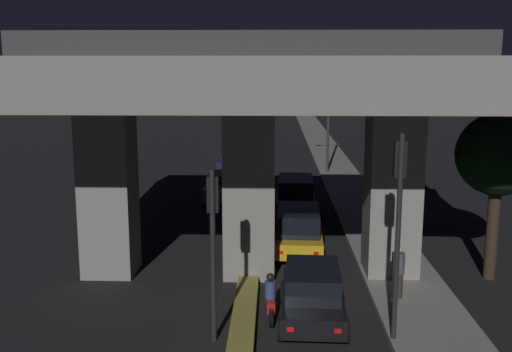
# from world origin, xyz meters

# --- Properties ---
(median_divider) EXTENTS (0.69, 126.00, 0.25)m
(median_divider) POSITION_xyz_m (0.00, 35.00, 0.12)
(median_divider) COLOR olive
(median_divider) RESTS_ON ground_plane
(sidewalk_right) EXTENTS (2.65, 126.00, 0.15)m
(sidewalk_right) POSITION_xyz_m (5.28, 28.00, 0.07)
(sidewalk_right) COLOR gray
(sidewalk_right) RESTS_ON ground_plane
(elevated_overpass) EXTENTS (16.47, 11.73, 8.45)m
(elevated_overpass) POSITION_xyz_m (0.00, 9.67, 6.23)
(elevated_overpass) COLOR gray
(elevated_overpass) RESTS_ON ground_plane
(traffic_light_left_of_median) EXTENTS (0.30, 0.49, 4.69)m
(traffic_light_left_of_median) POSITION_xyz_m (-0.74, 4.49, 3.21)
(traffic_light_left_of_median) COLOR black
(traffic_light_left_of_median) RESTS_ON ground_plane
(traffic_light_right_of_median) EXTENTS (0.30, 0.49, 5.64)m
(traffic_light_right_of_median) POSITION_xyz_m (4.06, 4.48, 3.83)
(traffic_light_right_of_median) COLOR black
(traffic_light_right_of_median) RESTS_ON ground_plane
(street_lamp) EXTENTS (2.01, 0.32, 8.00)m
(street_lamp) POSITION_xyz_m (4.20, 29.46, 4.70)
(street_lamp) COLOR #2D2D30
(street_lamp) RESTS_ON ground_plane
(car_black_lead) EXTENTS (2.02, 4.04, 1.63)m
(car_black_lead) POSITION_xyz_m (1.97, 5.70, 0.85)
(car_black_lead) COLOR black
(car_black_lead) RESTS_ON ground_plane
(car_taxi_yellow_second) EXTENTS (2.10, 4.00, 1.77)m
(car_taxi_yellow_second) POSITION_xyz_m (1.81, 12.08, 0.94)
(car_taxi_yellow_second) COLOR gold
(car_taxi_yellow_second) RESTS_ON ground_plane
(car_dark_red_third) EXTENTS (2.15, 4.05, 1.80)m
(car_dark_red_third) POSITION_xyz_m (1.93, 18.53, 0.96)
(car_dark_red_third) COLOR #591414
(car_dark_red_third) RESTS_ON ground_plane
(car_grey_lead_oncoming) EXTENTS (2.02, 4.37, 1.49)m
(car_grey_lead_oncoming) POSITION_xyz_m (-1.90, 21.36, 0.77)
(car_grey_lead_oncoming) COLOR #515459
(car_grey_lead_oncoming) RESTS_ON ground_plane
(car_dark_blue_second_oncoming) EXTENTS (1.99, 4.64, 1.48)m
(car_dark_blue_second_oncoming) POSITION_xyz_m (-2.03, 30.68, 0.76)
(car_dark_blue_second_oncoming) COLOR #141938
(car_dark_blue_second_oncoming) RESTS_ON ground_plane
(car_white_third_oncoming) EXTENTS (1.83, 4.01, 1.66)m
(car_white_third_oncoming) POSITION_xyz_m (-1.89, 39.83, 0.86)
(car_white_third_oncoming) COLOR silver
(car_white_third_oncoming) RESTS_ON ground_plane
(car_white_fourth_oncoming) EXTENTS (2.15, 4.75, 1.52)m
(car_white_fourth_oncoming) POSITION_xyz_m (-2.18, 49.05, 0.76)
(car_white_fourth_oncoming) COLOR silver
(car_white_fourth_oncoming) RESTS_ON ground_plane
(motorcycle_red_filtering_near) EXTENTS (0.34, 1.69, 1.39)m
(motorcycle_red_filtering_near) POSITION_xyz_m (0.76, 5.85, 0.60)
(motorcycle_red_filtering_near) COLOR black
(motorcycle_red_filtering_near) RESTS_ON ground_plane
(motorcycle_black_filtering_mid) EXTENTS (0.34, 1.84, 1.45)m
(motorcycle_black_filtering_mid) POSITION_xyz_m (0.96, 11.69, 0.62)
(motorcycle_black_filtering_mid) COLOR black
(motorcycle_black_filtering_mid) RESTS_ON ground_plane
(pedestrian_on_sidewalk) EXTENTS (0.40, 0.40, 1.67)m
(pedestrian_on_sidewalk) POSITION_xyz_m (4.72, 7.25, 0.97)
(pedestrian_on_sidewalk) COLOR #2D261E
(pedestrian_on_sidewalk) RESTS_ON sidewalk_right
(roadside_tree_kerbside_near) EXTENTS (2.81, 2.81, 5.77)m
(roadside_tree_kerbside_near) POSITION_xyz_m (8.38, 9.48, 4.30)
(roadside_tree_kerbside_near) COLOR #2D2116
(roadside_tree_kerbside_near) RESTS_ON ground_plane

